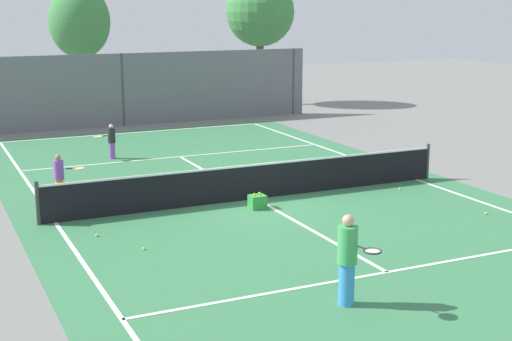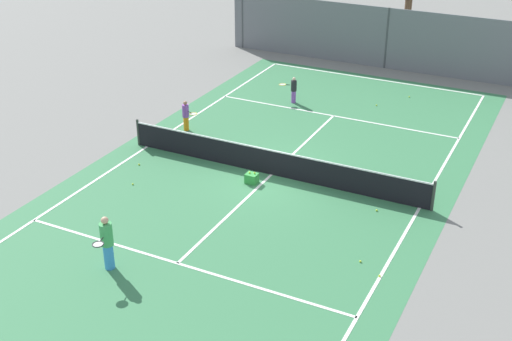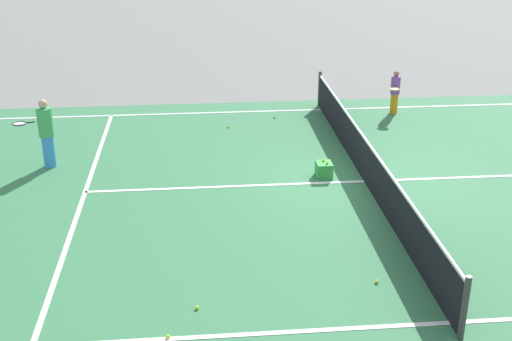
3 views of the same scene
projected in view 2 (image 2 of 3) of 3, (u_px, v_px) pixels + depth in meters
The scene contains 15 objects.
ground_plane at pixel (272, 175), 24.93m from camera, with size 80.00×80.00×0.00m, color slate.
court_surface at pixel (272, 175), 24.93m from camera, with size 13.00×25.00×0.01m.
tennis_net at pixel (272, 162), 24.70m from camera, with size 11.90×0.10×1.10m.
perimeter_fence at pixel (387, 38), 35.39m from camera, with size 18.00×0.12×3.20m.
player_0 at pixel (186, 115), 28.30m from camera, with size 0.86×0.55×1.31m.
player_1 at pixel (107, 242), 19.22m from camera, with size 0.54×0.95×1.70m.
player_2 at pixel (293, 89), 31.24m from camera, with size 0.85×0.48×1.23m.
ball_crate at pixel (252, 178), 24.27m from camera, with size 0.42×0.36×0.43m.
tennis_ball_2 at pixel (139, 164), 25.61m from camera, with size 0.07×0.07×0.07m, color #CCE533.
tennis_ball_3 at pixel (409, 97), 32.10m from camera, with size 0.07×0.07×0.07m, color #CCE533.
tennis_ball_4 at pixel (360, 261), 19.86m from camera, with size 0.07×0.07×0.07m, color #CCE533.
tennis_ball_5 at pixel (377, 210), 22.52m from camera, with size 0.07×0.07×0.07m, color #CCE533.
tennis_ball_6 at pixel (380, 276), 19.21m from camera, with size 0.07×0.07×0.07m, color #CCE533.
tennis_ball_7 at pixel (376, 105), 31.13m from camera, with size 0.07×0.07×0.07m, color #CCE533.
tennis_ball_8 at pixel (133, 184), 24.19m from camera, with size 0.07×0.07×0.07m, color #CCE533.
Camera 2 is at (9.43, -20.11, 11.33)m, focal length 47.61 mm.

